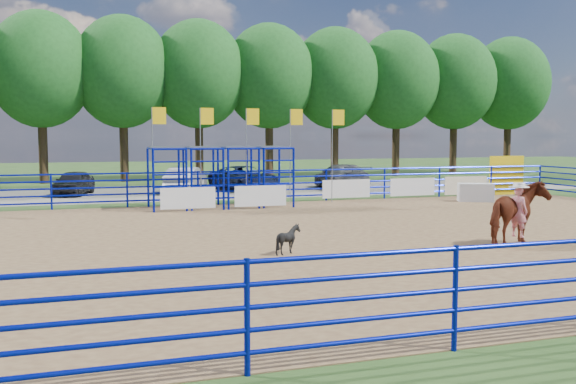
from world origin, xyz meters
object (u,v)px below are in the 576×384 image
(calf, at_px, (288,239))
(car_a, at_px, (73,183))
(horse_and_rider, at_px, (518,211))
(car_c, at_px, (244,178))
(announcer_table, at_px, (476,192))
(car_b, at_px, (186,180))
(car_d, at_px, (342,176))

(calf, bearing_deg, car_a, 29.04)
(horse_and_rider, height_order, car_c, horse_and_rider)
(announcer_table, relative_size, car_c, 0.32)
(car_b, bearing_deg, car_a, 19.11)
(car_d, bearing_deg, announcer_table, 111.55)
(car_b, xyz_separation_m, car_c, (3.29, 0.33, -0.01))
(calf, distance_m, car_b, 18.75)
(car_c, xyz_separation_m, car_d, (5.51, -0.78, 0.04))
(horse_and_rider, xyz_separation_m, car_b, (-5.96, 19.49, -0.27))
(car_a, bearing_deg, horse_and_rider, -43.82)
(car_a, bearing_deg, car_d, 12.52)
(car_b, bearing_deg, calf, 111.65)
(calf, bearing_deg, announcer_table, -37.82)
(horse_and_rider, distance_m, car_a, 23.04)
(car_c, height_order, car_d, car_d)
(announcer_table, relative_size, car_b, 0.38)
(calf, bearing_deg, horse_and_rider, -83.01)
(announcer_table, bearing_deg, car_c, 132.60)
(announcer_table, xyz_separation_m, car_d, (-3.05, 8.53, 0.28))
(calf, relative_size, car_b, 0.18)
(car_a, xyz_separation_m, car_c, (8.98, -0.05, 0.04))
(horse_and_rider, height_order, car_b, horse_and_rider)
(calf, distance_m, car_c, 19.43)
(car_d, bearing_deg, car_c, -6.14)
(horse_and_rider, relative_size, car_b, 0.59)
(horse_and_rider, distance_m, car_b, 20.38)
(horse_and_rider, relative_size, car_a, 0.65)
(calf, xyz_separation_m, car_d, (9.23, 18.30, 0.32))
(car_b, xyz_separation_m, car_d, (8.80, -0.45, 0.03))
(car_c, bearing_deg, car_b, 168.09)
(horse_and_rider, relative_size, calf, 3.20)
(horse_and_rider, xyz_separation_m, car_a, (-11.65, 19.87, -0.32))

